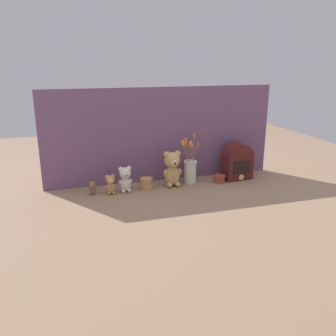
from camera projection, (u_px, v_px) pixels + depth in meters
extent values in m
plane|color=#8E7056|center=(169.00, 187.00, 2.40)|extent=(4.00, 4.00, 0.00)
cube|color=#704C70|center=(162.00, 135.00, 2.46)|extent=(1.63, 0.02, 0.65)
ellipsoid|color=tan|center=(172.00, 176.00, 2.41)|extent=(0.10, 0.09, 0.14)
sphere|color=tan|center=(172.00, 160.00, 2.38)|extent=(0.11, 0.11, 0.11)
sphere|color=#D1B289|center=(174.00, 163.00, 2.35)|extent=(0.05, 0.05, 0.05)
sphere|color=black|center=(175.00, 163.00, 2.33)|extent=(0.01, 0.01, 0.01)
sphere|color=tan|center=(178.00, 154.00, 2.38)|extent=(0.04, 0.04, 0.04)
sphere|color=tan|center=(167.00, 155.00, 2.36)|extent=(0.04, 0.04, 0.04)
ellipsoid|color=tan|center=(179.00, 172.00, 2.41)|extent=(0.03, 0.05, 0.06)
ellipsoid|color=tan|center=(166.00, 173.00, 2.38)|extent=(0.03, 0.05, 0.06)
ellipsoid|color=tan|center=(177.00, 184.00, 2.41)|extent=(0.04, 0.06, 0.04)
ellipsoid|color=tan|center=(169.00, 185.00, 2.39)|extent=(0.04, 0.06, 0.04)
ellipsoid|color=beige|center=(125.00, 184.00, 2.31)|extent=(0.08, 0.06, 0.10)
sphere|color=beige|center=(125.00, 173.00, 2.29)|extent=(0.08, 0.08, 0.08)
sphere|color=beige|center=(126.00, 175.00, 2.26)|extent=(0.04, 0.04, 0.04)
sphere|color=black|center=(127.00, 176.00, 2.25)|extent=(0.01, 0.01, 0.01)
sphere|color=beige|center=(129.00, 168.00, 2.29)|extent=(0.03, 0.03, 0.03)
sphere|color=beige|center=(121.00, 169.00, 2.27)|extent=(0.03, 0.03, 0.03)
ellipsoid|color=beige|center=(131.00, 181.00, 2.31)|extent=(0.02, 0.03, 0.04)
ellipsoid|color=beige|center=(120.00, 183.00, 2.29)|extent=(0.02, 0.03, 0.04)
ellipsoid|color=beige|center=(129.00, 190.00, 2.31)|extent=(0.03, 0.04, 0.02)
ellipsoid|color=beige|center=(123.00, 191.00, 2.30)|extent=(0.03, 0.04, 0.02)
ellipsoid|color=tan|center=(111.00, 188.00, 2.27)|extent=(0.06, 0.05, 0.07)
sphere|color=tan|center=(110.00, 180.00, 2.26)|extent=(0.06, 0.06, 0.06)
sphere|color=beige|center=(111.00, 181.00, 2.24)|extent=(0.03, 0.03, 0.03)
sphere|color=black|center=(111.00, 182.00, 2.23)|extent=(0.01, 0.01, 0.01)
sphere|color=tan|center=(113.00, 176.00, 2.25)|extent=(0.02, 0.02, 0.02)
sphere|color=tan|center=(107.00, 177.00, 2.24)|extent=(0.02, 0.02, 0.02)
ellipsoid|color=tan|center=(115.00, 186.00, 2.27)|extent=(0.02, 0.03, 0.03)
ellipsoid|color=tan|center=(107.00, 187.00, 2.26)|extent=(0.02, 0.03, 0.03)
ellipsoid|color=tan|center=(114.00, 193.00, 2.27)|extent=(0.02, 0.03, 0.02)
ellipsoid|color=tan|center=(109.00, 193.00, 2.26)|extent=(0.02, 0.03, 0.02)
ellipsoid|color=olive|center=(93.00, 190.00, 2.27)|extent=(0.04, 0.04, 0.05)
sphere|color=olive|center=(92.00, 185.00, 2.26)|extent=(0.04, 0.04, 0.04)
sphere|color=#D1B289|center=(92.00, 186.00, 2.24)|extent=(0.02, 0.02, 0.02)
sphere|color=black|center=(92.00, 186.00, 2.23)|extent=(0.01, 0.01, 0.01)
sphere|color=olive|center=(94.00, 182.00, 2.25)|extent=(0.02, 0.02, 0.02)
sphere|color=olive|center=(90.00, 182.00, 2.25)|extent=(0.02, 0.02, 0.02)
ellipsoid|color=olive|center=(95.00, 189.00, 2.26)|extent=(0.01, 0.02, 0.02)
ellipsoid|color=olive|center=(90.00, 189.00, 2.26)|extent=(0.01, 0.02, 0.02)
ellipsoid|color=olive|center=(94.00, 194.00, 2.26)|extent=(0.02, 0.02, 0.01)
ellipsoid|color=olive|center=(91.00, 194.00, 2.26)|extent=(0.02, 0.02, 0.01)
cylinder|color=silver|center=(190.00, 172.00, 2.47)|extent=(0.08, 0.08, 0.16)
torus|color=silver|center=(190.00, 161.00, 2.45)|extent=(0.09, 0.09, 0.01)
cylinder|color=#9E7542|center=(186.00, 152.00, 2.40)|extent=(0.03, 0.06, 0.14)
ellipsoid|color=orange|center=(183.00, 143.00, 2.37)|extent=(0.04, 0.04, 0.05)
cylinder|color=#9E7542|center=(190.00, 152.00, 2.46)|extent=(0.03, 0.01, 0.12)
ellipsoid|color=gold|center=(191.00, 143.00, 2.45)|extent=(0.03, 0.02, 0.04)
cylinder|color=#9E7542|center=(195.00, 153.00, 2.45)|extent=(0.01, 0.04, 0.10)
ellipsoid|color=tan|center=(198.00, 146.00, 2.44)|extent=(0.02, 0.04, 0.07)
cylinder|color=#9E7542|center=(191.00, 153.00, 2.40)|extent=(0.05, 0.02, 0.13)
ellipsoid|color=orange|center=(191.00, 145.00, 2.36)|extent=(0.04, 0.03, 0.05)
cylinder|color=#9E7542|center=(194.00, 149.00, 2.42)|extent=(0.01, 0.01, 0.17)
ellipsoid|color=#C65B28|center=(195.00, 136.00, 2.39)|extent=(0.03, 0.03, 0.04)
cylinder|color=#9E7542|center=(187.00, 151.00, 2.43)|extent=(0.01, 0.02, 0.13)
ellipsoid|color=orange|center=(186.00, 142.00, 2.41)|extent=(0.03, 0.03, 0.06)
cube|color=#4C1919|center=(237.00, 168.00, 2.55)|extent=(0.21, 0.14, 0.16)
cylinder|color=#4C1919|center=(237.00, 157.00, 2.53)|extent=(0.21, 0.14, 0.20)
cube|color=black|center=(242.00, 167.00, 2.49)|extent=(0.13, 0.02, 0.09)
cylinder|color=#D6BC7A|center=(241.00, 177.00, 2.51)|extent=(0.04, 0.01, 0.04)
cylinder|color=#993D33|center=(219.00, 179.00, 2.49)|extent=(0.08, 0.08, 0.04)
cylinder|color=#993D33|center=(219.00, 176.00, 2.48)|extent=(0.08, 0.08, 0.01)
cylinder|color=tan|center=(146.00, 185.00, 2.36)|extent=(0.08, 0.08, 0.06)
cylinder|color=tan|center=(146.00, 179.00, 2.34)|extent=(0.08, 0.08, 0.01)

